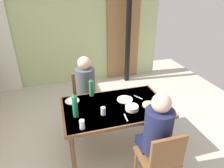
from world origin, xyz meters
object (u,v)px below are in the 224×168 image
at_px(chair_near_diner, 161,159).
at_px(water_bottle_green_near, 75,106).
at_px(person_near_diner, 157,129).
at_px(dining_table, 115,110).
at_px(chair_far_diner, 85,95).
at_px(serving_bowl_center, 132,108).
at_px(person_far_diner, 86,84).
at_px(water_bottle_green_far, 91,88).

distance_m(chair_near_diner, water_bottle_green_near, 1.12).
relative_size(chair_near_diner, person_near_diner, 1.13).
distance_m(dining_table, chair_near_diner, 0.84).
relative_size(person_near_diner, water_bottle_green_near, 2.49).
relative_size(chair_near_diner, chair_far_diner, 1.00).
height_order(chair_near_diner, chair_far_diner, same).
height_order(chair_near_diner, serving_bowl_center, chair_near_diner).
bearing_deg(chair_far_diner, serving_bowl_center, 116.54).
xyz_separation_m(person_near_diner, water_bottle_green_near, (-0.79, 0.56, 0.09)).
bearing_deg(water_bottle_green_near, serving_bowl_center, -4.67).
bearing_deg(serving_bowl_center, person_near_diner, -79.69).
relative_size(person_far_diner, water_bottle_green_near, 2.49).
bearing_deg(serving_bowl_center, chair_far_diner, 116.54).
distance_m(person_far_diner, water_bottle_green_near, 0.77).
xyz_separation_m(water_bottle_green_near, water_bottle_green_far, (0.28, 0.44, -0.02)).
xyz_separation_m(chair_near_diner, person_far_diner, (-0.55, 1.42, 0.28)).
distance_m(person_near_diner, water_bottle_green_far, 1.13).
distance_m(chair_near_diner, chair_far_diner, 1.65).
height_order(chair_far_diner, person_near_diner, person_near_diner).
bearing_deg(chair_near_diner, water_bottle_green_far, 114.37).
bearing_deg(water_bottle_green_far, water_bottle_green_near, -122.23).
bearing_deg(water_bottle_green_near, water_bottle_green_far, 57.77).
bearing_deg(person_far_diner, person_near_diner, 113.22).
height_order(dining_table, person_far_diner, person_far_diner).
bearing_deg(chair_far_diner, person_near_diner, 111.20).
height_order(chair_far_diner, person_far_diner, person_far_diner).
bearing_deg(water_bottle_green_near, chair_far_diner, 74.43).
bearing_deg(dining_table, person_near_diner, -67.32).
xyz_separation_m(person_far_diner, serving_bowl_center, (0.46, -0.79, -0.03)).
xyz_separation_m(chair_near_diner, water_bottle_green_near, (-0.79, 0.69, 0.38)).
xyz_separation_m(dining_table, chair_near_diner, (0.27, -0.78, -0.16)).
xyz_separation_m(chair_far_diner, person_near_diner, (0.55, -1.42, 0.28)).
bearing_deg(serving_bowl_center, dining_table, 141.12).
bearing_deg(dining_table, water_bottle_green_far, 124.60).
xyz_separation_m(water_bottle_green_far, serving_bowl_center, (0.42, -0.50, -0.10)).
relative_size(chair_far_diner, serving_bowl_center, 5.12).
height_order(chair_near_diner, water_bottle_green_near, water_bottle_green_near).
relative_size(chair_near_diner, water_bottle_green_near, 2.81).
bearing_deg(person_near_diner, serving_bowl_center, 100.31).
relative_size(dining_table, water_bottle_green_far, 5.20).
bearing_deg(person_near_diner, chair_near_diner, -90.00).
height_order(dining_table, chair_far_diner, chair_far_diner).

